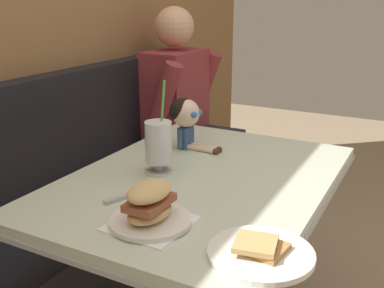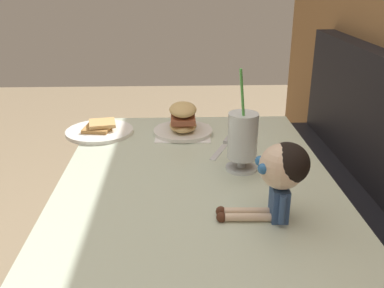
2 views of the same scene
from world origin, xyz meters
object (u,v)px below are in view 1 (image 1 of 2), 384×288
at_px(butter_knife, 127,196).
at_px(diner_patron, 181,103).
at_px(milkshake_glass, 158,145).
at_px(seated_doll, 186,116).
at_px(sandwich_plate, 150,208).
at_px(toast_plate, 260,252).

height_order(butter_knife, diner_patron, diner_patron).
height_order(milkshake_glass, seated_doll, milkshake_glass).
bearing_deg(sandwich_plate, diner_patron, 25.85).
distance_m(seated_doll, diner_patron, 0.78).
bearing_deg(milkshake_glass, butter_knife, -174.07).
bearing_deg(milkshake_glass, sandwich_plate, -151.77).
bearing_deg(butter_knife, toast_plate, -104.42).
height_order(sandwich_plate, butter_knife, sandwich_plate).
bearing_deg(butter_knife, diner_patron, 21.74).
xyz_separation_m(toast_plate, butter_knife, (0.12, 0.46, -0.01)).
height_order(seated_doll, diner_patron, diner_patron).
distance_m(milkshake_glass, diner_patron, 1.05).
bearing_deg(sandwich_plate, butter_knife, 55.14).
bearing_deg(diner_patron, sandwich_plate, -154.15).
relative_size(toast_plate, milkshake_glass, 0.79).
height_order(sandwich_plate, seated_doll, seated_doll).
distance_m(milkshake_glass, seated_doll, 0.29).
relative_size(toast_plate, butter_knife, 1.12).
height_order(sandwich_plate, diner_patron, diner_patron).
bearing_deg(diner_patron, butter_knife, -158.26).
height_order(toast_plate, seated_doll, seated_doll).
distance_m(butter_knife, seated_doll, 0.52).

